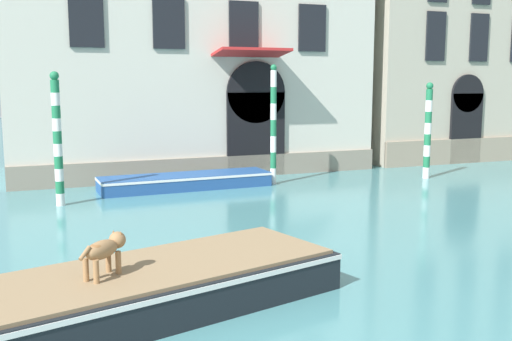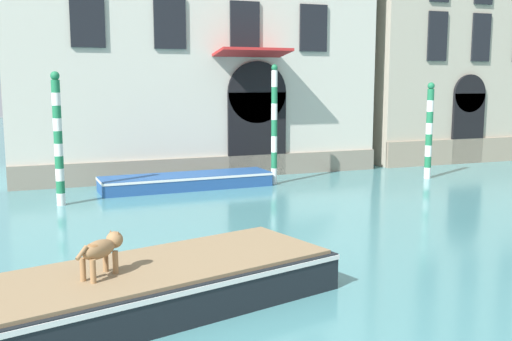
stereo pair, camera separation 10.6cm
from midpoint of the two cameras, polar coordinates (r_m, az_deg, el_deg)
The scene contains 7 objects.
palazzo_right at distance 31.58m, azimuth 18.37°, elevation 13.44°, with size 11.49×6.13×13.15m.
boat_foreground at distance 10.01m, azimuth -11.26°, elevation -10.98°, with size 7.09×3.98×0.71m.
dog_on_deck at distance 9.54m, azimuth -14.51°, elevation -7.27°, with size 0.78×0.73×0.65m.
boat_moored_near_palazzo at distance 20.67m, azimuth -6.86°, elevation -1.00°, with size 5.92×1.67×0.49m.
mooring_pole_0 at distance 23.34m, azimuth 15.92°, elevation 3.70°, with size 0.26×0.26×3.60m.
mooring_pole_2 at distance 21.17m, azimuth 1.52°, elevation 4.40°, with size 0.22×0.22×4.23m.
mooring_pole_3 at distance 18.46m, azimuth -18.54°, elevation 2.88°, with size 0.26×0.26×3.95m.
Camera 1 is at (-3.46, -3.26, 3.72)m, focal length 42.00 mm.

